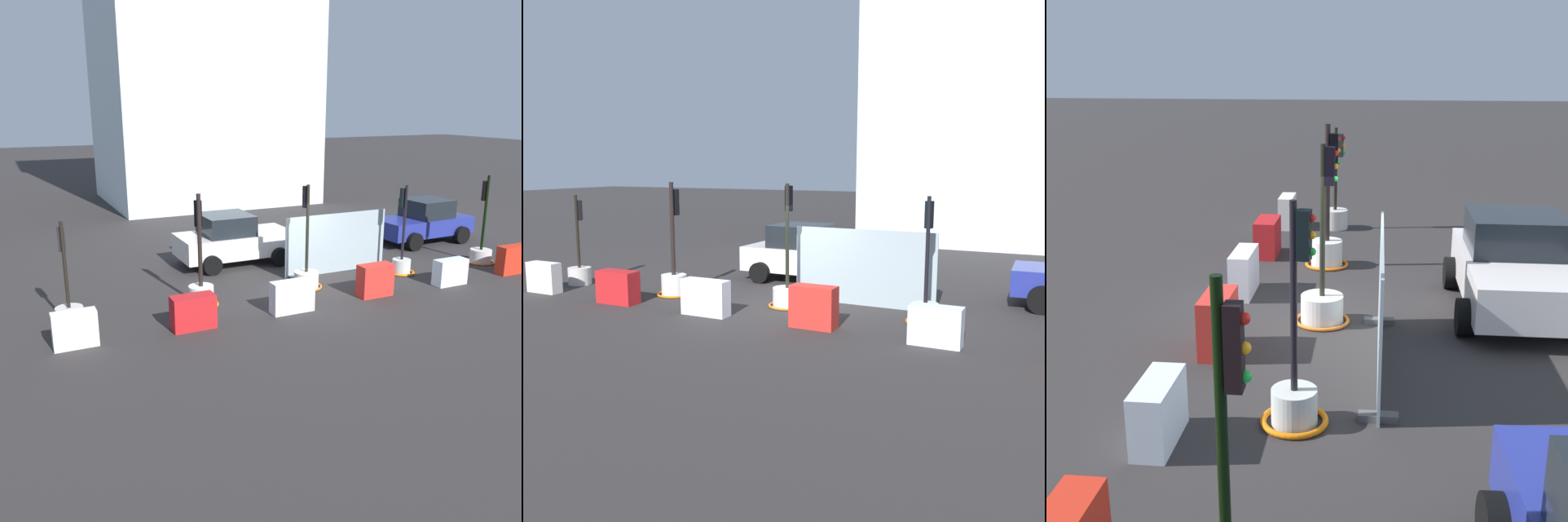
% 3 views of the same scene
% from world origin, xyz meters
% --- Properties ---
extents(ground_plane, '(120.00, 120.00, 0.00)m').
position_xyz_m(ground_plane, '(0.00, 0.00, 0.00)').
color(ground_plane, '#2D2929').
extents(traffic_light_0, '(0.66, 0.66, 2.61)m').
position_xyz_m(traffic_light_0, '(-6.67, 0.04, 0.45)').
color(traffic_light_0, beige).
rests_on(traffic_light_0, ground_plane).
extents(traffic_light_1, '(0.93, 0.93, 3.02)m').
position_xyz_m(traffic_light_1, '(-3.30, 0.08, 0.49)').
color(traffic_light_1, silver).
rests_on(traffic_light_1, ground_plane).
extents(traffic_light_2, '(0.94, 0.94, 3.02)m').
position_xyz_m(traffic_light_2, '(0.00, 0.25, 0.40)').
color(traffic_light_2, silver).
rests_on(traffic_light_2, ground_plane).
extents(traffic_light_3, '(0.85, 0.85, 2.81)m').
position_xyz_m(traffic_light_3, '(3.42, 0.19, 0.44)').
color(traffic_light_3, beige).
rests_on(traffic_light_3, ground_plane).
extents(traffic_light_4, '(0.92, 0.92, 2.95)m').
position_xyz_m(traffic_light_4, '(6.66, 0.06, 0.39)').
color(traffic_light_4, beige).
rests_on(traffic_light_4, ground_plane).
extents(construction_barrier_0, '(0.97, 0.37, 0.83)m').
position_xyz_m(construction_barrier_0, '(-6.71, -1.23, 0.41)').
color(construction_barrier_0, white).
rests_on(construction_barrier_0, ground_plane).
extents(construction_barrier_1, '(1.05, 0.48, 0.83)m').
position_xyz_m(construction_barrier_1, '(-4.00, -1.33, 0.41)').
color(construction_barrier_1, red).
rests_on(construction_barrier_1, ground_plane).
extents(construction_barrier_2, '(1.14, 0.39, 0.84)m').
position_xyz_m(construction_barrier_2, '(-1.33, -1.35, 0.42)').
color(construction_barrier_2, silver).
rests_on(construction_barrier_2, ground_plane).
extents(construction_barrier_3, '(1.00, 0.44, 0.92)m').
position_xyz_m(construction_barrier_3, '(1.36, -1.23, 0.46)').
color(construction_barrier_3, red).
rests_on(construction_barrier_3, ground_plane).
extents(construction_barrier_4, '(1.02, 0.42, 0.78)m').
position_xyz_m(construction_barrier_4, '(3.99, -1.34, 0.39)').
color(construction_barrier_4, silver).
rests_on(construction_barrier_4, ground_plane).
extents(construction_barrier_5, '(1.08, 0.39, 0.90)m').
position_xyz_m(construction_barrier_5, '(6.60, -1.30, 0.45)').
color(construction_barrier_5, red).
rests_on(construction_barrier_5, ground_plane).
extents(car_white_van, '(3.86, 2.25, 1.69)m').
position_xyz_m(car_white_van, '(-0.93, 3.56, 0.81)').
color(car_white_van, silver).
rests_on(car_white_van, ground_plane).
extents(car_blue_estate, '(3.88, 2.24, 1.65)m').
position_xyz_m(car_blue_estate, '(6.86, 3.24, 0.79)').
color(car_blue_estate, navy).
rests_on(car_blue_estate, ground_plane).
extents(building_main_facade, '(10.79, 8.70, 16.78)m').
position_xyz_m(building_main_facade, '(2.63, 16.35, 8.42)').
color(building_main_facade, silver).
rests_on(building_main_facade, ground_plane).
extents(site_fence_panel, '(3.63, 0.50, 1.90)m').
position_xyz_m(site_fence_panel, '(1.62, 1.21, 0.90)').
color(site_fence_panel, '#93A4AB').
rests_on(site_fence_panel, ground_plane).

